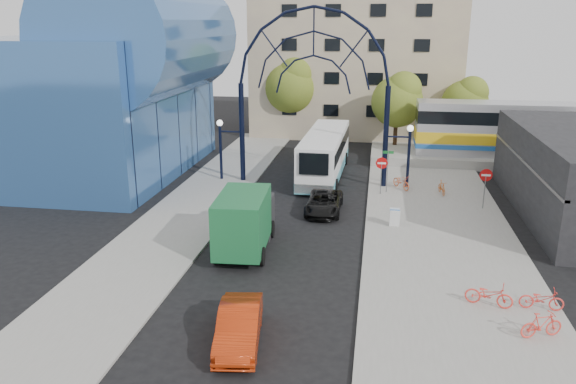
% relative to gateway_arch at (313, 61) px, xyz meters
% --- Properties ---
extents(ground, '(120.00, 120.00, 0.00)m').
position_rel_gateway_arch_xyz_m(ground, '(0.00, -14.00, -8.56)').
color(ground, black).
rests_on(ground, ground).
extents(sidewalk_east, '(8.00, 56.00, 0.12)m').
position_rel_gateway_arch_xyz_m(sidewalk_east, '(8.00, -10.00, -8.50)').
color(sidewalk_east, gray).
rests_on(sidewalk_east, ground).
extents(plaza_west, '(5.00, 50.00, 0.12)m').
position_rel_gateway_arch_xyz_m(plaza_west, '(-6.50, -8.00, -8.50)').
color(plaza_west, gray).
rests_on(plaza_west, ground).
extents(gateway_arch, '(13.64, 0.44, 12.10)m').
position_rel_gateway_arch_xyz_m(gateway_arch, '(0.00, 0.00, 0.00)').
color(gateway_arch, black).
rests_on(gateway_arch, ground).
extents(stop_sign, '(0.80, 0.07, 2.50)m').
position_rel_gateway_arch_xyz_m(stop_sign, '(4.80, -2.00, -6.56)').
color(stop_sign, slate).
rests_on(stop_sign, sidewalk_east).
extents(do_not_enter_sign, '(0.76, 0.07, 2.48)m').
position_rel_gateway_arch_xyz_m(do_not_enter_sign, '(11.00, -4.00, -6.58)').
color(do_not_enter_sign, slate).
rests_on(do_not_enter_sign, sidewalk_east).
extents(street_name_sign, '(0.70, 0.70, 2.80)m').
position_rel_gateway_arch_xyz_m(street_name_sign, '(5.20, -1.40, -6.43)').
color(street_name_sign, slate).
rests_on(street_name_sign, sidewalk_east).
extents(sandwich_board, '(0.55, 0.61, 0.99)m').
position_rel_gateway_arch_xyz_m(sandwich_board, '(5.60, -8.02, -7.81)').
color(sandwich_board, white).
rests_on(sandwich_board, sidewalk_east).
extents(transit_hall, '(16.50, 18.00, 14.50)m').
position_rel_gateway_arch_xyz_m(transit_hall, '(-15.30, 1.00, -1.86)').
color(transit_hall, '#3460A0').
rests_on(transit_hall, ground).
extents(commercial_block_east, '(6.00, 16.00, 5.00)m').
position_rel_gateway_arch_xyz_m(commercial_block_east, '(16.00, -4.00, -6.06)').
color(commercial_block_east, black).
rests_on(commercial_block_east, ground).
extents(apartment_block, '(20.00, 12.10, 14.00)m').
position_rel_gateway_arch_xyz_m(apartment_block, '(2.00, 20.97, -1.55)').
color(apartment_block, '#CCB88E').
rests_on(apartment_block, ground).
extents(train_platform, '(32.00, 5.00, 0.80)m').
position_rel_gateway_arch_xyz_m(train_platform, '(20.00, 8.00, -8.16)').
color(train_platform, gray).
rests_on(train_platform, ground).
extents(tree_north_a, '(4.48, 4.48, 7.00)m').
position_rel_gateway_arch_xyz_m(tree_north_a, '(6.12, 11.93, -3.95)').
color(tree_north_a, '#382314').
rests_on(tree_north_a, ground).
extents(tree_north_b, '(5.12, 5.12, 8.00)m').
position_rel_gateway_arch_xyz_m(tree_north_b, '(-3.88, 15.93, -3.29)').
color(tree_north_b, '#382314').
rests_on(tree_north_b, ground).
extents(tree_north_c, '(4.16, 4.16, 6.50)m').
position_rel_gateway_arch_xyz_m(tree_north_c, '(12.12, 13.93, -4.28)').
color(tree_north_c, '#382314').
rests_on(tree_north_c, ground).
extents(city_bus, '(3.00, 11.86, 3.24)m').
position_rel_gateway_arch_xyz_m(city_bus, '(0.64, 2.54, -6.86)').
color(city_bus, white).
rests_on(city_bus, ground).
extents(green_truck, '(2.68, 6.27, 3.10)m').
position_rel_gateway_arch_xyz_m(green_truck, '(-1.90, -12.23, -7.01)').
color(green_truck, black).
rests_on(green_truck, ground).
extents(black_suv, '(2.08, 4.45, 1.23)m').
position_rel_gateway_arch_xyz_m(black_suv, '(1.45, -5.93, -7.94)').
color(black_suv, black).
rests_on(black_suv, ground).
extents(red_sedan, '(2.04, 4.34, 1.37)m').
position_rel_gateway_arch_xyz_m(red_sedan, '(-0.12, -20.81, -7.87)').
color(red_sedan, '#B12B0A').
rests_on(red_sedan, ground).
extents(bike_near_a, '(1.52, 1.87, 0.95)m').
position_rel_gateway_arch_xyz_m(bike_near_a, '(6.20, -0.49, -7.96)').
color(bike_near_a, '#D8582B').
rests_on(bike_near_a, sidewalk_east).
extents(bike_near_b, '(0.69, 1.53, 0.89)m').
position_rel_gateway_arch_xyz_m(bike_near_b, '(8.80, -1.33, -7.99)').
color(bike_near_b, '#CC6628').
rests_on(bike_near_b, sidewalk_east).
extents(bike_far_a, '(1.72, 0.68, 0.89)m').
position_rel_gateway_arch_xyz_m(bike_far_a, '(11.15, -16.70, -7.99)').
color(bike_far_a, '#F03730').
rests_on(bike_far_a, sidewalk_east).
extents(bike_far_b, '(1.70, 0.99, 0.98)m').
position_rel_gateway_arch_xyz_m(bike_far_b, '(10.60, -18.85, -7.94)').
color(bike_far_b, '#F43D30').
rests_on(bike_far_b, sidewalk_east).
extents(bike_far_c, '(1.96, 1.09, 0.98)m').
position_rel_gateway_arch_xyz_m(bike_far_c, '(9.14, -16.71, -7.95)').
color(bike_far_c, '#F73D31').
rests_on(bike_far_c, sidewalk_east).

